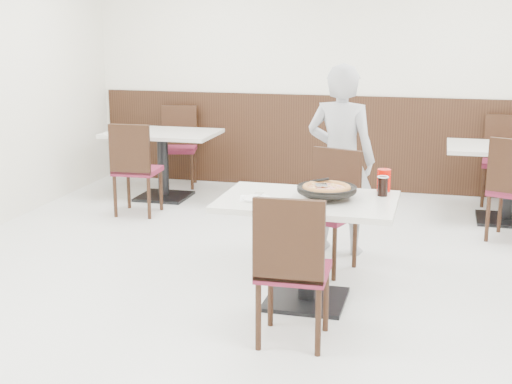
% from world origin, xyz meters
% --- Properties ---
extents(floor, '(7.00, 7.00, 0.00)m').
position_xyz_m(floor, '(0.00, 0.00, 0.00)').
color(floor, silver).
rests_on(floor, ground).
extents(wall_back, '(6.00, 0.04, 2.80)m').
position_xyz_m(wall_back, '(0.00, 3.50, 1.40)').
color(wall_back, white).
rests_on(wall_back, floor).
extents(wainscot_back, '(5.90, 0.03, 1.10)m').
position_xyz_m(wainscot_back, '(0.00, 3.48, 0.55)').
color(wainscot_back, black).
rests_on(wainscot_back, floor).
extents(main_table, '(1.27, 0.92, 0.75)m').
position_xyz_m(main_table, '(0.25, -0.08, 0.38)').
color(main_table, silver).
rests_on(main_table, floor).
extents(chair_near, '(0.43, 0.43, 0.95)m').
position_xyz_m(chair_near, '(0.29, -0.71, 0.47)').
color(chair_near, black).
rests_on(chair_near, floor).
extents(chair_far, '(0.53, 0.53, 0.95)m').
position_xyz_m(chair_far, '(0.27, 0.62, 0.47)').
color(chair_far, black).
rests_on(chair_far, floor).
extents(trivet, '(0.14, 0.14, 0.04)m').
position_xyz_m(trivet, '(0.31, -0.02, 0.77)').
color(trivet, black).
rests_on(trivet, main_table).
extents(pizza_pan, '(0.38, 0.38, 0.01)m').
position_xyz_m(pizza_pan, '(0.38, -0.05, 0.79)').
color(pizza_pan, black).
rests_on(pizza_pan, trivet).
extents(pizza, '(0.36, 0.36, 0.02)m').
position_xyz_m(pizza, '(0.38, -0.04, 0.81)').
color(pizza, '#BD7A3A').
rests_on(pizza, pizza_pan).
extents(pizza_server, '(0.10, 0.12, 0.00)m').
position_xyz_m(pizza_server, '(0.34, -0.04, 0.84)').
color(pizza_server, white).
rests_on(pizza_server, pizza).
extents(napkin, '(0.21, 0.21, 0.00)m').
position_xyz_m(napkin, '(-0.11, -0.16, 0.75)').
color(napkin, white).
rests_on(napkin, main_table).
extents(side_plate, '(0.21, 0.21, 0.01)m').
position_xyz_m(side_plate, '(-0.08, -0.19, 0.76)').
color(side_plate, white).
rests_on(side_plate, napkin).
extents(fork, '(0.03, 0.17, 0.00)m').
position_xyz_m(fork, '(-0.08, -0.15, 0.77)').
color(fork, white).
rests_on(fork, side_plate).
extents(cola_glass, '(0.08, 0.08, 0.13)m').
position_xyz_m(cola_glass, '(0.74, 0.14, 0.81)').
color(cola_glass, black).
rests_on(cola_glass, main_table).
extents(red_cup, '(0.11, 0.11, 0.16)m').
position_xyz_m(red_cup, '(0.74, 0.28, 0.83)').
color(red_cup, '#BF0900').
rests_on(red_cup, main_table).
extents(diner_person, '(0.64, 0.47, 1.60)m').
position_xyz_m(diner_person, '(0.31, 1.13, 0.80)').
color(diner_person, '#9E9EA3').
rests_on(diner_person, floor).
extents(bg_table_left, '(1.27, 0.91, 0.75)m').
position_xyz_m(bg_table_left, '(-1.86, 2.53, 0.38)').
color(bg_table_left, silver).
rests_on(bg_table_left, floor).
extents(bg_chair_left_near, '(0.44, 0.44, 0.95)m').
position_xyz_m(bg_chair_left_near, '(-1.86, 1.84, 0.47)').
color(bg_chair_left_near, black).
rests_on(bg_chair_left_near, floor).
extents(bg_chair_left_far, '(0.51, 0.51, 0.95)m').
position_xyz_m(bg_chair_left_far, '(-1.91, 3.13, 0.47)').
color(bg_chair_left_far, black).
rests_on(bg_chair_left_far, floor).
extents(bg_table_right, '(1.22, 0.83, 0.75)m').
position_xyz_m(bg_table_right, '(1.78, 2.48, 0.38)').
color(bg_table_right, silver).
rests_on(bg_table_right, floor).
extents(bg_chair_right_far, '(0.45, 0.45, 0.95)m').
position_xyz_m(bg_chair_right_far, '(1.77, 3.16, 0.47)').
color(bg_chair_right_far, black).
rests_on(bg_chair_right_far, floor).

